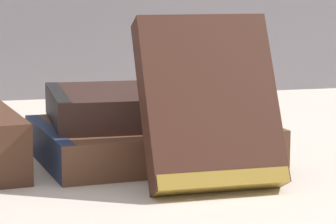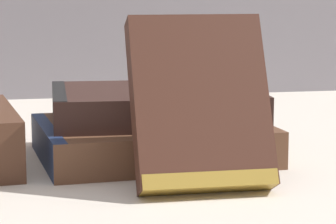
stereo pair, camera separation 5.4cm
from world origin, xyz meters
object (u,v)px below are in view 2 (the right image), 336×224
Objects in this scene: book_flat_top at (149,105)px; book_leaning_front at (200,109)px; pocket_watch at (198,85)px; reading_glasses at (103,122)px; book_flat_bottom at (146,140)px.

book_leaning_front reaches higher than book_flat_top.
pocket_watch is (0.03, 0.13, 0.00)m from book_leaning_front.
book_flat_top is at bearing -66.12° from reading_glasses.
pocket_watch reaches higher than book_flat_bottom.
book_leaning_front is 2.63× the size of pocket_watch.
book_flat_bottom is at bearing -68.29° from reading_glasses.
reading_glasses is (-0.02, 0.18, -0.05)m from book_flat_top.
book_flat_top is 1.44× the size of book_leaning_front.
pocket_watch is (0.05, 0.00, 0.02)m from book_flat_top.
book_flat_bottom reaches higher than reading_glasses.
book_flat_bottom is 1.58× the size of book_leaning_front.
book_flat_top is at bearing 63.10° from book_flat_bottom.
reading_glasses is at bearing 90.82° from book_flat_bottom.
book_flat_top is 0.05m from pocket_watch.
book_leaning_front is 1.13× the size of reading_glasses.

